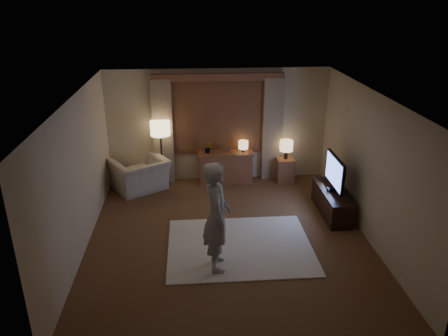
{
  "coord_description": "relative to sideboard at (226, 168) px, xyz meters",
  "views": [
    {
      "loc": [
        -0.62,
        -6.81,
        4.18
      ],
      "look_at": [
        -0.03,
        0.6,
        1.13
      ],
      "focal_mm": 35.0,
      "sensor_mm": 36.0,
      "label": 1
    }
  ],
  "objects": [
    {
      "name": "table_lamp_sideboard",
      "position": [
        0.4,
        0.0,
        0.55
      ],
      "size": [
        0.22,
        0.22,
        0.3
      ],
      "color": "black",
      "rests_on": "sideboard"
    },
    {
      "name": "rug",
      "position": [
        0.02,
        -2.79,
        -0.34
      ],
      "size": [
        2.5,
        2.0,
        0.02
      ],
      "primitive_type": "cube",
      "color": "#ECE0C6",
      "rests_on": "floor"
    },
    {
      "name": "plant",
      "position": [
        -0.4,
        0.0,
        0.5
      ],
      "size": [
        0.16,
        0.13,
        0.3
      ],
      "primitive_type": "imported",
      "color": "#999999",
      "rests_on": "sideboard"
    },
    {
      "name": "tv",
      "position": [
        1.99,
        -1.71,
        0.54
      ],
      "size": [
        0.24,
        0.99,
        0.71
      ],
      "color": "black",
      "rests_on": "tv_stand"
    },
    {
      "name": "floor_lamp",
      "position": [
        -1.45,
        0.0,
        0.92
      ],
      "size": [
        0.44,
        0.44,
        1.51
      ],
      "color": "black",
      "rests_on": "floor"
    },
    {
      "name": "tv_stand",
      "position": [
        1.99,
        -1.71,
        -0.1
      ],
      "size": [
        0.45,
        1.4,
        0.5
      ],
      "primitive_type": "cube",
      "color": "black",
      "rests_on": "floor"
    },
    {
      "name": "picture_frame",
      "position": [
        0.0,
        0.0,
        0.45
      ],
      "size": [
        0.16,
        0.02,
        0.2
      ],
      "primitive_type": "cube",
      "color": "brown",
      "rests_on": "sideboard"
    },
    {
      "name": "armchair",
      "position": [
        -1.94,
        -0.27,
        0.01
      ],
      "size": [
        1.46,
        1.42,
        0.72
      ],
      "primitive_type": "imported",
      "rotation": [
        0.0,
        0.0,
        -2.58
      ],
      "color": "beige",
      "rests_on": "floor"
    },
    {
      "name": "person",
      "position": [
        -0.42,
        -3.36,
        0.57
      ],
      "size": [
        0.45,
        0.67,
        1.81
      ],
      "primitive_type": "imported",
      "rotation": [
        0.0,
        0.0,
        1.6
      ],
      "color": "#A7A09A",
      "rests_on": "rug"
    },
    {
      "name": "room",
      "position": [
        -0.16,
        -2.0,
        0.98
      ],
      "size": [
        5.04,
        5.54,
        2.64
      ],
      "color": "brown",
      "rests_on": "ground"
    },
    {
      "name": "sideboard",
      "position": [
        0.0,
        0.0,
        0.0
      ],
      "size": [
        1.2,
        0.4,
        0.7
      ],
      "primitive_type": "cube",
      "color": "brown",
      "rests_on": "floor"
    },
    {
      "name": "side_table",
      "position": [
        1.39,
        -0.05,
        -0.07
      ],
      "size": [
        0.4,
        0.4,
        0.56
      ],
      "primitive_type": "cube",
      "color": "brown",
      "rests_on": "floor"
    },
    {
      "name": "table_lamp_side",
      "position": [
        1.39,
        -0.05,
        0.52
      ],
      "size": [
        0.3,
        0.3,
        0.44
      ],
      "color": "black",
      "rests_on": "side_table"
    }
  ]
}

